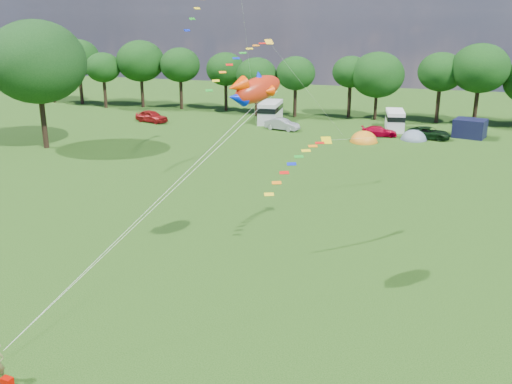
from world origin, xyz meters
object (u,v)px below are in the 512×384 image
(car_c, at_px, (379,131))
(car_d, at_px, (429,133))
(big_tree, at_px, (37,62))
(car_a, at_px, (152,116))
(fish_kite, at_px, (254,90))
(campervan_c, at_px, (395,120))
(car_b, at_px, (282,124))
(tent_orange, at_px, (364,142))
(campervan_b, at_px, (270,111))
(tent_greyblue, at_px, (414,140))

(car_c, bearing_deg, car_d, -100.79)
(big_tree, distance_m, car_a, 18.97)
(big_tree, bearing_deg, fish_kite, -36.43)
(car_d, height_order, campervan_c, campervan_c)
(big_tree, height_order, car_c, big_tree)
(car_b, height_order, tent_orange, car_b)
(car_d, bearing_deg, campervan_b, 86.96)
(campervan_b, xyz_separation_m, fish_kite, (11.88, -43.87, 8.81))
(campervan_b, distance_m, tent_greyblue, 19.26)
(car_c, xyz_separation_m, car_d, (5.55, 0.48, 0.07))
(big_tree, distance_m, car_c, 38.28)
(tent_orange, bearing_deg, car_d, 29.68)
(car_c, bearing_deg, campervan_c, -32.58)
(campervan_c, bearing_deg, big_tree, 112.77)
(tent_orange, distance_m, tent_greyblue, 6.01)
(car_b, relative_size, fish_kite, 1.14)
(campervan_b, bearing_deg, campervan_c, -95.03)
(car_a, height_order, tent_orange, car_a)
(car_b, bearing_deg, tent_greyblue, -79.71)
(car_d, bearing_deg, tent_orange, 128.01)
(car_c, distance_m, fish_kite, 40.60)
(car_a, distance_m, car_d, 35.10)
(car_a, xyz_separation_m, car_c, (29.54, 0.01, -0.18))
(campervan_c, distance_m, tent_orange, 8.49)
(campervan_c, bearing_deg, car_c, 154.67)
(campervan_b, bearing_deg, tent_orange, -126.00)
(tent_greyblue, bearing_deg, tent_orange, -151.50)
(campervan_c, bearing_deg, car_d, -142.40)
(tent_greyblue, height_order, fish_kite, fish_kite)
(car_a, distance_m, campervan_b, 15.66)
(tent_greyblue, distance_m, fish_kite, 40.64)
(tent_greyblue, bearing_deg, campervan_c, 116.98)
(car_c, bearing_deg, campervan_b, 56.95)
(campervan_b, bearing_deg, car_d, -106.33)
(campervan_c, bearing_deg, car_b, 99.56)
(car_b, height_order, car_d, car_b)
(big_tree, distance_m, car_d, 43.39)
(campervan_b, xyz_separation_m, campervan_c, (15.93, -0.02, -0.18))
(car_c, height_order, fish_kite, fish_kite)
(car_d, xyz_separation_m, tent_greyblue, (-1.60, -1.06, -0.65))
(car_c, bearing_deg, big_tree, 100.70)
(campervan_c, xyz_separation_m, fish_kite, (-4.05, -43.85, 8.99))
(car_a, bearing_deg, car_b, -73.64)
(big_tree, bearing_deg, tent_orange, 22.37)
(big_tree, distance_m, campervan_c, 41.45)
(big_tree, distance_m, campervan_b, 29.34)
(car_a, xyz_separation_m, tent_orange, (28.21, -3.43, -0.76))
(car_a, height_order, car_d, car_a)
(big_tree, relative_size, tent_greyblue, 4.09)
(big_tree, distance_m, car_b, 28.66)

